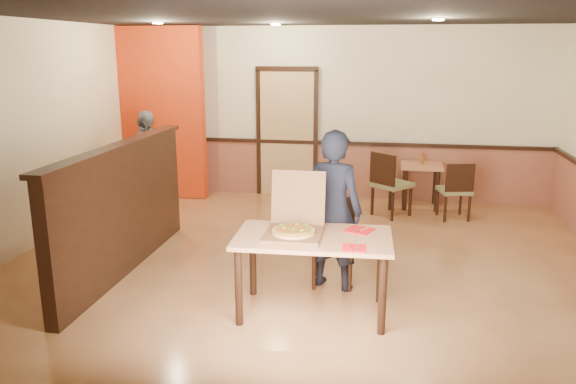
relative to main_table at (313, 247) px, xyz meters
name	(u,v)px	position (x,y,z in m)	size (l,w,h in m)	color
floor	(304,275)	(-0.22, 0.90, -0.66)	(7.00, 7.00, 0.00)	#C8834D
ceiling	(306,11)	(-0.22, 0.90, 2.14)	(7.00, 7.00, 0.00)	black
wall_back	(335,114)	(-0.22, 4.40, 0.74)	(7.00, 7.00, 0.00)	#F9EDC3
wall_left	(5,141)	(-3.72, 0.90, 0.74)	(7.00, 7.00, 0.00)	#F9EDC3
wainscot_back	(334,170)	(-0.22, 4.37, -0.21)	(7.00, 0.04, 0.90)	#96533C
chair_rail_back	(334,143)	(-0.22, 4.35, 0.26)	(7.00, 0.06, 0.06)	black
back_door	(287,134)	(-1.02, 4.36, 0.39)	(0.90, 0.06, 2.10)	tan
booth_partition	(123,207)	(-2.22, 0.70, 0.08)	(0.20, 3.10, 1.44)	black
red_accent_panel	(157,114)	(-3.12, 3.90, 0.74)	(1.60, 0.20, 2.78)	red
spot_a	(158,23)	(-2.52, 2.70, 2.12)	(0.14, 0.14, 0.02)	beige
spot_b	(275,24)	(-1.02, 3.40, 2.12)	(0.14, 0.14, 0.02)	beige
spot_c	(438,20)	(1.18, 2.40, 2.12)	(0.14, 0.14, 0.02)	beige
main_table	(313,247)	(0.00, 0.00, 0.00)	(1.47, 0.88, 0.77)	tan
diner_chair	(334,237)	(0.12, 0.79, -0.16)	(0.47, 0.47, 0.91)	olive
side_chair_left	(389,182)	(0.69, 3.34, -0.13)	(0.68, 0.68, 0.97)	olive
side_chair_right	(456,188)	(1.66, 3.33, -0.19)	(0.51, 0.51, 0.86)	olive
side_table	(421,175)	(1.19, 3.95, -0.14)	(0.65, 0.65, 0.69)	tan
diner	(334,210)	(0.12, 0.64, 0.18)	(0.61, 0.40, 1.67)	black
passerby	(147,162)	(-2.92, 2.96, 0.12)	(0.91, 0.38, 1.55)	gray
pizza_box	(294,228)	(-0.18, 0.00, 0.18)	(0.52, 0.62, 0.55)	brown
pizza	(293,231)	(-0.18, -0.06, 0.16)	(0.40, 0.40, 0.03)	gold
napkin_near	(354,248)	(0.39, -0.26, 0.11)	(0.21, 0.21, 0.01)	red
napkin_far	(359,230)	(0.41, 0.24, 0.11)	(0.31, 0.31, 0.01)	red
condiment	(422,159)	(1.19, 3.97, 0.11)	(0.07, 0.07, 0.17)	#944E1A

